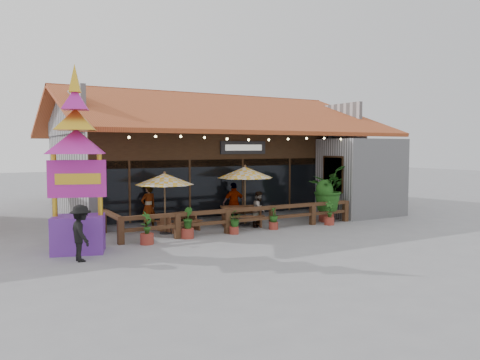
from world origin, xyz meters
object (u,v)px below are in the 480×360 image
picnic_table_left (179,219)px  thai_sign_tower (76,146)px  umbrella_right (245,173)px  tropical_plant (327,190)px  pedestrian (81,233)px  picnic_table_right (241,213)px  umbrella_left (165,179)px

picnic_table_left → thai_sign_tower: size_ratio=0.27×
umbrella_right → thai_sign_tower: size_ratio=0.48×
tropical_plant → pedestrian: 10.88m
picnic_table_left → tropical_plant: (6.42, -1.07, 0.93)m
picnic_table_right → thai_sign_tower: 7.51m
picnic_table_right → tropical_plant: bearing=-13.6°
thai_sign_tower → pedestrian: size_ratio=3.81×
thai_sign_tower → tropical_plant: thai_sign_tower is taller
umbrella_left → picnic_table_right: umbrella_left is taller
thai_sign_tower → tropical_plant: bearing=4.9°
picnic_table_right → pedestrian: pedestrian is taller
picnic_table_right → umbrella_left: bearing=-177.1°
picnic_table_right → tropical_plant: (3.74, -0.90, 0.85)m
picnic_table_left → thai_sign_tower: bearing=-154.1°
umbrella_right → thai_sign_tower: thai_sign_tower is taller
thai_sign_tower → pedestrian: thai_sign_tower is taller
picnic_table_right → pedestrian: size_ratio=1.26×
picnic_table_left → umbrella_left: bearing=-153.4°
umbrella_left → picnic_table_right: bearing=2.9°
tropical_plant → picnic_table_right: bearing=166.4°
umbrella_right → picnic_table_right: bearing=-179.0°
umbrella_left → pedestrian: bearing=-141.4°
tropical_plant → pedestrian: tropical_plant is taller
picnic_table_right → tropical_plant: 3.94m
tropical_plant → picnic_table_left: bearing=170.5°
umbrella_left → picnic_table_right: 3.69m
umbrella_left → pedestrian: 4.71m
picnic_table_left → pedestrian: (-4.23, -3.18, 0.35)m
umbrella_right → picnic_table_right: (-0.18, -0.00, -1.64)m
thai_sign_tower → pedestrian: (-0.15, -1.19, -2.43)m
umbrella_right → pedestrian: (-7.10, -3.01, -1.37)m
thai_sign_tower → tropical_plant: (10.50, 0.91, -1.85)m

